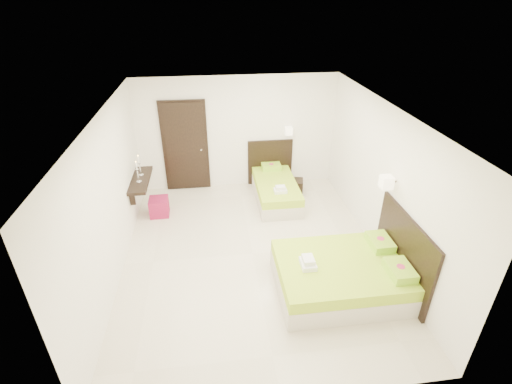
{
  "coord_description": "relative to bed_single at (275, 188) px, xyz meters",
  "views": [
    {
      "loc": [
        -0.63,
        -5.28,
        4.2
      ],
      "look_at": [
        0.1,
        0.3,
        1.1
      ],
      "focal_mm": 26.0,
      "sensor_mm": 36.0,
      "label": 1
    }
  ],
  "objects": [
    {
      "name": "floor",
      "position": [
        -0.76,
        -1.94,
        -0.27
      ],
      "size": [
        5.5,
        5.5,
        0.0
      ],
      "primitive_type": "plane",
      "color": "beige",
      "rests_on": "ground"
    },
    {
      "name": "bed_single",
      "position": [
        0.0,
        0.0,
        0.0
      ],
      "size": [
        1.06,
        1.77,
        1.46
      ],
      "color": "beige",
      "rests_on": "ground"
    },
    {
      "name": "bed_double",
      "position": [
        0.58,
        -3.0,
        0.03
      ],
      "size": [
        1.98,
        1.69,
        1.64
      ],
      "color": "beige",
      "rests_on": "ground"
    },
    {
      "name": "nightstand",
      "position": [
        0.47,
        0.16,
        -0.09
      ],
      "size": [
        0.46,
        0.43,
        0.35
      ],
      "primitive_type": "cube",
      "rotation": [
        0.0,
        0.0,
        -0.23
      ],
      "color": "black",
      "rests_on": "ground"
    },
    {
      "name": "ottoman",
      "position": [
        -2.54,
        -0.38,
        -0.08
      ],
      "size": [
        0.39,
        0.39,
        0.38
      ],
      "primitive_type": "cube",
      "rotation": [
        0.0,
        0.0,
        0.02
      ],
      "color": "maroon",
      "rests_on": "ground"
    },
    {
      "name": "door",
      "position": [
        -1.96,
        0.75,
        0.78
      ],
      "size": [
        1.02,
        0.15,
        2.14
      ],
      "color": "black",
      "rests_on": "ground"
    },
    {
      "name": "console_shelf",
      "position": [
        -2.84,
        -0.34,
        0.55
      ],
      "size": [
        0.35,
        1.2,
        0.78
      ],
      "color": "black",
      "rests_on": "ground"
    }
  ]
}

